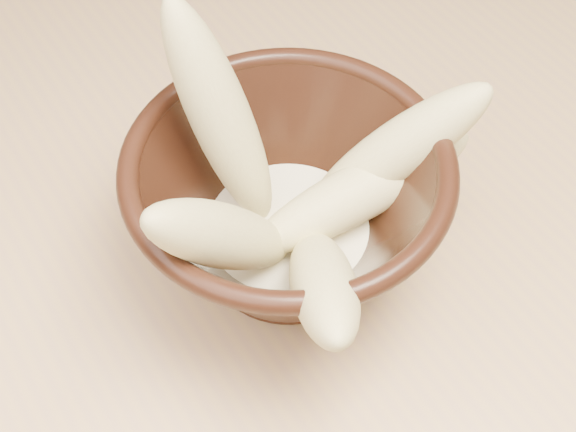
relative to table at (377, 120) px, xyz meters
name	(u,v)px	position (x,y,z in m)	size (l,w,h in m)	color
table	(377,120)	(0.00, 0.00, 0.00)	(1.20, 0.80, 0.75)	tan
bowl	(288,207)	(-0.18, -0.13, 0.14)	(0.20, 0.20, 0.11)	black
milk_puddle	(288,232)	(-0.18, -0.13, 0.11)	(0.11, 0.11, 0.02)	#F4EAC4
banana_upright	(220,116)	(-0.20, -0.09, 0.19)	(0.04, 0.04, 0.16)	tan
banana_left	(223,236)	(-0.24, -0.15, 0.17)	(0.04, 0.04, 0.14)	tan
banana_right	(397,151)	(-0.11, -0.15, 0.16)	(0.04, 0.04, 0.14)	tan
banana_across	(363,190)	(-0.14, -0.15, 0.14)	(0.04, 0.04, 0.16)	tan
banana_front	(323,285)	(-0.21, -0.20, 0.16)	(0.04, 0.04, 0.14)	tan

